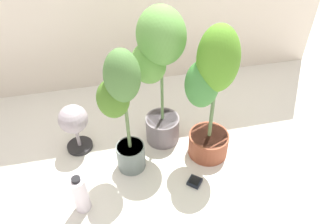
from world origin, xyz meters
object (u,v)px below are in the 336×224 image
(potted_plant_center, at_px, (159,65))
(nutrient_bottle, at_px, (80,194))
(floor_fan, at_px, (74,122))
(potted_plant_front_left, at_px, (122,105))
(potted_plant_front_right, at_px, (211,91))
(hygrometer_box, at_px, (195,182))

(potted_plant_center, relative_size, nutrient_bottle, 3.65)
(floor_fan, bearing_deg, potted_plant_front_left, 124.34)
(potted_plant_front_right, relative_size, nutrient_bottle, 3.49)
(potted_plant_front_left, bearing_deg, potted_plant_front_right, 0.44)
(potted_plant_front_left, bearing_deg, hygrometer_box, -31.61)
(hygrometer_box, xyz_separation_m, floor_fan, (-0.71, 0.48, 0.23))
(potted_plant_front_left, relative_size, floor_fan, 2.41)
(potted_plant_center, relative_size, hygrometer_box, 8.90)
(potted_plant_center, distance_m, hygrometer_box, 0.77)
(potted_plant_front_left, relative_size, potted_plant_front_right, 0.92)
(potted_plant_front_right, xyz_separation_m, nutrient_bottle, (-0.84, -0.27, -0.41))
(potted_plant_front_left, distance_m, nutrient_bottle, 0.57)
(potted_plant_center, xyz_separation_m, potted_plant_front_right, (0.27, -0.20, -0.09))
(potted_plant_front_left, height_order, nutrient_bottle, potted_plant_front_left)
(potted_plant_front_right, bearing_deg, nutrient_bottle, -162.41)
(potted_plant_front_left, xyz_separation_m, potted_plant_front_right, (0.53, 0.00, 0.01))
(potted_plant_center, xyz_separation_m, nutrient_bottle, (-0.57, -0.47, -0.50))
(potted_plant_front_left, distance_m, potted_plant_front_right, 0.54)
(potted_plant_front_left, bearing_deg, floor_fan, 142.69)
(potted_plant_front_left, height_order, floor_fan, potted_plant_front_left)
(potted_plant_center, xyz_separation_m, potted_plant_front_left, (-0.26, -0.21, -0.10))
(floor_fan, bearing_deg, potted_plant_front_right, 145.97)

